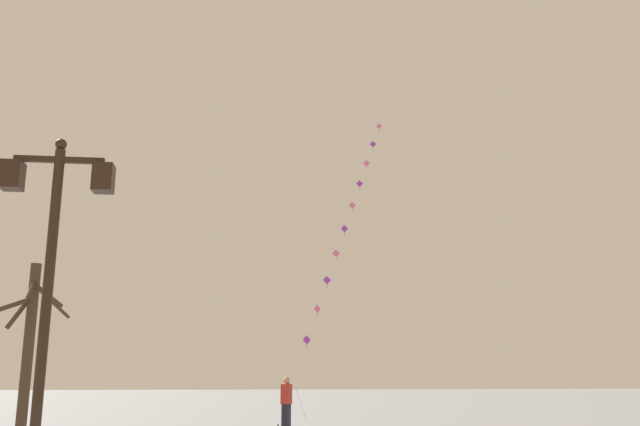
% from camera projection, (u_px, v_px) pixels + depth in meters
% --- Properties ---
extents(twin_lantern_lamp_post, '(1.51, 0.28, 4.98)m').
position_uv_depth(twin_lantern_lamp_post, '(52.00, 245.00, 9.42)').
color(twin_lantern_lamp_post, black).
rests_on(twin_lantern_lamp_post, ground_plane).
extents(kite_train, '(5.39, 8.04, 13.92)m').
position_uv_depth(kite_train, '(342.00, 237.00, 28.70)').
color(kite_train, brown).
rests_on(kite_train, ground_plane).
extents(kite_flyer, '(0.41, 0.62, 1.71)m').
position_uv_depth(kite_flyer, '(286.00, 403.00, 21.35)').
color(kite_flyer, '#1E1E2D').
rests_on(kite_flyer, ground_plane).
extents(bare_tree, '(1.87, 1.90, 4.41)m').
position_uv_depth(bare_tree, '(28.00, 346.00, 16.44)').
color(bare_tree, '#423323').
rests_on(bare_tree, ground_plane).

